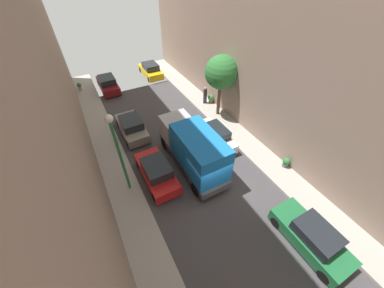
% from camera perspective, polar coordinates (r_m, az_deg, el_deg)
% --- Properties ---
extents(ground, '(32.00, 32.00, 0.00)m').
position_cam_1_polar(ground, '(14.70, 5.07, -12.06)').
color(ground, '#423F42').
extents(sidewalk_left, '(2.00, 44.00, 0.15)m').
position_cam_1_polar(sidewalk_left, '(13.68, -14.02, -19.74)').
color(sidewalk_left, '#A8A399').
rests_on(sidewalk_left, ground).
extents(sidewalk_right, '(2.00, 44.00, 0.15)m').
position_cam_1_polar(sidewalk_right, '(17.08, 19.42, -4.75)').
color(sidewalk_right, '#A8A399').
rests_on(sidewalk_right, ground).
extents(building_right, '(6.00, 44.00, 19.73)m').
position_cam_1_polar(building_right, '(15.95, 40.03, 26.60)').
color(building_right, gray).
rests_on(building_right, ground).
extents(parked_car_left_2, '(1.78, 4.20, 1.57)m').
position_cam_1_polar(parked_car_left_2, '(14.89, -9.15, -7.22)').
color(parked_car_left_2, red).
rests_on(parked_car_left_2, ground).
extents(parked_car_left_3, '(1.78, 4.20, 1.57)m').
position_cam_1_polar(parked_car_left_3, '(18.98, -15.44, 4.32)').
color(parked_car_left_3, gray).
rests_on(parked_car_left_3, ground).
extents(parked_car_left_4, '(1.78, 4.20, 1.57)m').
position_cam_1_polar(parked_car_left_4, '(26.48, -21.07, 14.36)').
color(parked_car_left_4, maroon).
rests_on(parked_car_left_4, ground).
extents(parked_car_right_2, '(1.78, 4.20, 1.57)m').
position_cam_1_polar(parked_car_right_2, '(13.77, 28.70, -20.45)').
color(parked_car_right_2, '#1E6638').
rests_on(parked_car_right_2, ground).
extents(parked_car_right_3, '(1.78, 4.20, 1.57)m').
position_cam_1_polar(parked_car_right_3, '(17.47, 5.78, 2.10)').
color(parked_car_right_3, white).
rests_on(parked_car_right_3, ground).
extents(parked_car_right_4, '(1.78, 4.20, 1.57)m').
position_cam_1_polar(parked_car_right_4, '(28.54, -10.72, 18.35)').
color(parked_car_right_4, gold).
rests_on(parked_car_right_4, ground).
extents(delivery_truck, '(2.26, 6.60, 3.38)m').
position_cam_1_polar(delivery_truck, '(14.74, 0.33, -1.13)').
color(delivery_truck, '#4C4C51').
rests_on(delivery_truck, ground).
extents(pedestrian, '(0.40, 0.36, 1.72)m').
position_cam_1_polar(pedestrian, '(22.11, 3.45, 12.72)').
color(pedestrian, '#2D334C').
rests_on(pedestrian, sidewalk_right).
extents(street_tree_1, '(2.79, 2.79, 5.45)m').
position_cam_1_polar(street_tree_1, '(19.13, 7.66, 17.94)').
color(street_tree_1, brown).
rests_on(street_tree_1, sidewalk_right).
extents(potted_plant_1, '(0.52, 0.52, 0.77)m').
position_cam_1_polar(potted_plant_1, '(16.88, 23.32, -4.32)').
color(potted_plant_1, slate).
rests_on(potted_plant_1, sidewalk_right).
extents(potted_plant_2, '(0.59, 0.59, 0.83)m').
position_cam_1_polar(potted_plant_2, '(22.43, 4.90, 11.78)').
color(potted_plant_2, brown).
rests_on(potted_plant_2, sidewalk_right).
extents(potted_plant_3, '(0.46, 0.46, 0.84)m').
position_cam_1_polar(potted_plant_3, '(27.48, -27.28, 13.22)').
color(potted_plant_3, '#B2A899').
rests_on(potted_plant_3, sidewalk_left).
extents(lamp_post, '(0.44, 0.44, 5.72)m').
position_cam_1_polar(lamp_post, '(12.51, -18.93, -0.32)').
color(lamp_post, '#26723F').
rests_on(lamp_post, sidewalk_left).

